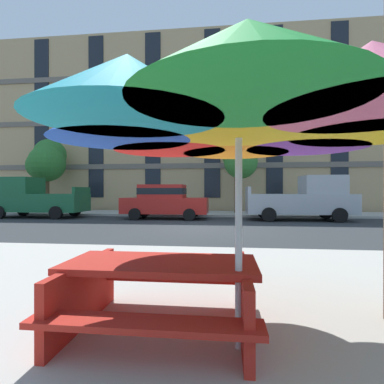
% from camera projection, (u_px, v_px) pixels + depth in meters
% --- Properties ---
extents(ground_plane, '(120.00, 120.00, 0.00)m').
position_uv_depth(ground_plane, '(202.00, 228.00, 11.56)').
color(ground_plane, '#2D3033').
extents(sidewalk_near_patio, '(56.00, 9.00, 0.12)m').
position_uv_depth(sidewalk_near_patio, '(120.00, 348.00, 2.61)').
color(sidewalk_near_patio, '#B2ADA3').
rests_on(sidewalk_near_patio, ground).
extents(sidewalk_far, '(56.00, 3.60, 0.12)m').
position_uv_depth(sidewalk_far, '(211.00, 214.00, 18.31)').
color(sidewalk_far, '#B2ADA3').
rests_on(sidewalk_far, ground).
extents(apartment_building, '(37.59, 12.08, 12.80)m').
position_uv_depth(apartment_building, '(215.00, 135.00, 26.44)').
color(apartment_building, tan).
rests_on(apartment_building, ground).
extents(pickup_green, '(5.10, 2.12, 2.20)m').
position_uv_depth(pickup_green, '(35.00, 199.00, 16.30)').
color(pickup_green, '#195933').
rests_on(pickup_green, ground).
extents(sedan_red, '(4.40, 1.98, 1.78)m').
position_uv_depth(sedan_red, '(164.00, 201.00, 15.49)').
color(sedan_red, '#B21E19').
rests_on(sedan_red, ground).
extents(pickup_silver, '(5.10, 2.12, 2.20)m').
position_uv_depth(pickup_silver, '(304.00, 200.00, 14.70)').
color(pickup_silver, '#A8AAB2').
rests_on(pickup_silver, ground).
extents(street_tree_left, '(2.66, 2.84, 5.01)m').
position_uv_depth(street_tree_left, '(47.00, 161.00, 19.97)').
color(street_tree_left, brown).
rests_on(street_tree_left, ground).
extents(street_tree_middle, '(2.19, 2.15, 4.76)m').
position_uv_depth(street_tree_middle, '(240.00, 158.00, 18.19)').
color(street_tree_middle, brown).
rests_on(street_tree_middle, ground).
extents(patio_umbrella, '(3.26, 3.26, 2.38)m').
position_uv_depth(patio_umbrella, '(239.00, 113.00, 2.49)').
color(patio_umbrella, silver).
rests_on(patio_umbrella, ground).
extents(picnic_table, '(1.81, 1.53, 0.77)m').
position_uv_depth(picnic_table, '(161.00, 290.00, 2.84)').
color(picnic_table, red).
rests_on(picnic_table, ground).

